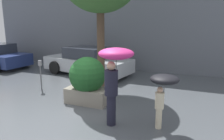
# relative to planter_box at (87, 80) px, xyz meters

# --- Properties ---
(ground_plane) EXTENTS (40.00, 40.00, 0.00)m
(ground_plane) POSITION_rel_planter_box_xyz_m (-0.10, -1.08, -0.78)
(ground_plane) COLOR #51565B
(building_facade) EXTENTS (18.00, 0.30, 6.00)m
(building_facade) POSITION_rel_planter_box_xyz_m (-0.10, 5.42, 2.22)
(building_facade) COLOR slate
(building_facade) RESTS_ON ground
(planter_box) EXTENTS (1.39, 1.18, 1.53)m
(planter_box) POSITION_rel_planter_box_xyz_m (0.00, 0.00, 0.00)
(planter_box) COLOR gray
(planter_box) RESTS_ON ground
(person_adult) EXTENTS (0.89, 0.89, 2.00)m
(person_adult) POSITION_rel_planter_box_xyz_m (1.35, -1.08, 0.74)
(person_adult) COLOR #1E1E2D
(person_adult) RESTS_ON ground
(person_child) EXTENTS (0.70, 0.70, 1.38)m
(person_child) POSITION_rel_planter_box_xyz_m (2.54, -0.87, 0.33)
(person_child) COLOR beige
(person_child) RESTS_ON ground
(parked_car_near) EXTENTS (4.74, 2.61, 1.36)m
(parked_car_near) POSITION_rel_planter_box_xyz_m (-1.90, 3.58, -0.15)
(parked_car_near) COLOR #B7BCC1
(parked_car_near) RESTS_ON ground
(parking_meter) EXTENTS (0.14, 0.14, 1.16)m
(parking_meter) POSITION_rel_planter_box_xyz_m (-2.36, 0.59, 0.06)
(parking_meter) COLOR #595B60
(parking_meter) RESTS_ON ground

